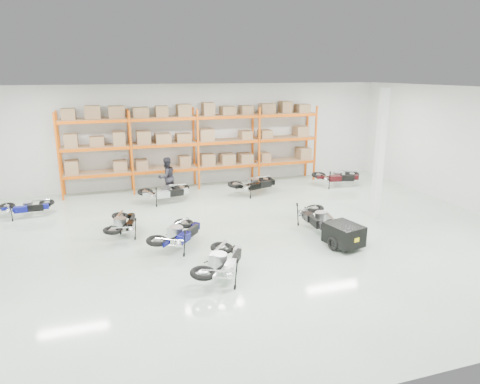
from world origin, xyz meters
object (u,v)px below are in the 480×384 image
object	(u,v)px
moto_silver_left	(222,257)
person_back	(167,177)
moto_back_d	(337,174)
trailer	(344,235)
moto_back_a	(26,204)
moto_blue_centre	(178,230)
moto_touring_right	(318,213)
moto_back_b	(165,189)
moto_back_c	(254,181)
moto_black_far_left	(123,220)

from	to	relation	value
moto_silver_left	person_back	size ratio (longest dim) A/B	1.11
moto_back_d	moto_silver_left	bearing A→B (deg)	144.46
trailer	moto_back_a	world-z (taller)	moto_back_a
moto_blue_centre	trailer	size ratio (longest dim) A/B	1.03
moto_touring_right	moto_back_b	size ratio (longest dim) A/B	1.01
moto_blue_centre	moto_back_c	xyz separation A→B (m)	(4.03, 4.72, 0.02)
moto_back_d	trailer	bearing A→B (deg)	162.00
moto_silver_left	trailer	bearing A→B (deg)	-137.37
moto_touring_right	moto_back_c	bearing A→B (deg)	101.12
moto_silver_left	moto_touring_right	xyz separation A→B (m)	(3.89, 2.33, -0.00)
moto_blue_centre	moto_back_b	bearing A→B (deg)	-53.88
moto_touring_right	trailer	distance (m)	1.60
moto_blue_centre	moto_back_b	distance (m)	4.69
moto_silver_left	moto_black_far_left	xyz separation A→B (m)	(-2.20, 3.78, -0.06)
moto_blue_centre	person_back	bearing A→B (deg)	-55.24
moto_back_b	moto_back_d	distance (m)	7.75
moto_touring_right	moto_back_a	xyz separation A→B (m)	(-9.28, 4.35, -0.08)
moto_touring_right	moto_back_c	size ratio (longest dim) A/B	0.96
moto_black_far_left	person_back	xyz separation A→B (m)	(1.97, 3.91, 0.33)
moto_black_far_left	moto_back_d	size ratio (longest dim) A/B	0.86
moto_black_far_left	moto_back_a	xyz separation A→B (m)	(-3.18, 2.90, -0.02)
moto_touring_right	moto_blue_centre	bearing A→B (deg)	-174.94
moto_back_b	moto_back_a	bearing A→B (deg)	84.84
moto_back_c	moto_blue_centre	bearing A→B (deg)	123.39
moto_blue_centre	moto_back_a	world-z (taller)	moto_blue_centre
moto_black_far_left	person_back	world-z (taller)	person_back
moto_touring_right	moto_back_a	size ratio (longest dim) A/B	1.17
moto_back_b	moto_black_far_left	bearing A→B (deg)	142.31
moto_blue_centre	person_back	xyz separation A→B (m)	(0.48, 5.44, 0.27)
moto_silver_left	moto_back_a	bearing A→B (deg)	-19.07
moto_silver_left	moto_back_a	size ratio (longest dim) A/B	1.18
moto_back_b	moto_back_c	distance (m)	3.73
moto_blue_centre	moto_back_c	size ratio (longest dim) A/B	0.96
moto_black_far_left	trailer	world-z (taller)	moto_black_far_left
moto_blue_centre	moto_black_far_left	bearing A→B (deg)	-5.94
moto_back_c	person_back	distance (m)	3.63
moto_touring_right	person_back	bearing A→B (deg)	131.68
moto_back_a	person_back	bearing A→B (deg)	-80.38
moto_blue_centre	moto_back_c	distance (m)	6.21
moto_back_c	moto_back_a	bearing A→B (deg)	75.83
moto_silver_left	moto_touring_right	distance (m)	4.53
moto_touring_right	moto_back_b	bearing A→B (deg)	137.18
moto_silver_left	moto_black_far_left	bearing A→B (deg)	-27.70
moto_black_far_left	moto_back_c	distance (m)	6.38
moto_blue_centre	moto_back_a	xyz separation A→B (m)	(-4.67, 4.43, -0.08)
moto_black_far_left	trailer	xyz separation A→B (m)	(6.10, -3.05, -0.08)
trailer	moto_back_d	world-z (taller)	moto_back_d
moto_black_far_left	moto_back_c	world-z (taller)	moto_back_c
moto_back_a	moto_silver_left	bearing A→B (deg)	-142.57
moto_touring_right	moto_back_c	distance (m)	4.68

